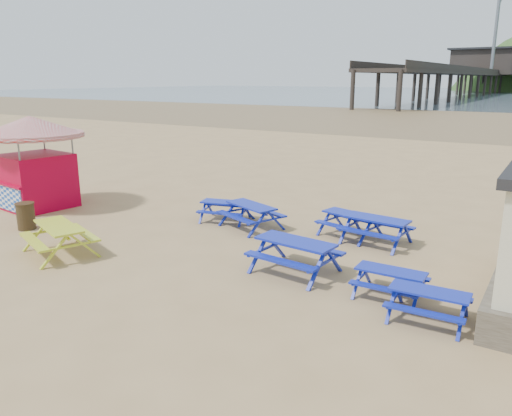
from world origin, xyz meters
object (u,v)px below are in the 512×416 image
Objects in this scene: picnic_table_blue_a at (225,211)px; picnic_table_blue_b at (251,216)px; ice_cream_kiosk at (33,150)px; litter_bin at (26,216)px; picnic_table_yellow at (60,240)px.

picnic_table_blue_b is at bearing -26.65° from picnic_table_blue_a.
ice_cream_kiosk reaches higher than litter_bin.
litter_bin is at bearing -35.23° from ice_cream_kiosk.
picnic_table_yellow is at bearing -125.75° from picnic_table_blue_a.
litter_bin is at bearing -177.66° from picnic_table_yellow.
litter_bin reaches higher than picnic_table_yellow.
picnic_table_yellow is at bearing -18.00° from litter_bin.
picnic_table_blue_a is 0.84× the size of picnic_table_blue_b.
ice_cream_kiosk reaches higher than picnic_table_yellow.
ice_cream_kiosk is at bearing 170.56° from picnic_table_yellow.
picnic_table_blue_b is 5.94m from picnic_table_yellow.
picnic_table_yellow is 0.57× the size of ice_cream_kiosk.
picnic_table_blue_a is 2.17× the size of litter_bin.
picnic_table_blue_b reaches higher than picnic_table_blue_a.
picnic_table_blue_b is at bearing 33.07° from litter_bin.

